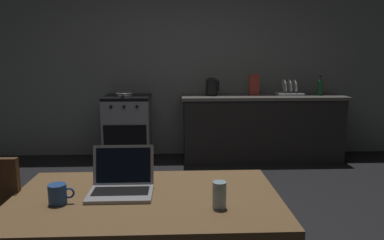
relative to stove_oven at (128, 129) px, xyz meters
The scene contains 12 objects.
back_wall 1.34m from the stove_oven, 20.96° to the left, with size 6.40×0.10×2.70m, color gray.
kitchen_counter 1.80m from the stove_oven, ahead, with size 2.16×0.64×0.88m.
stove_oven is the anchor object (origin of this frame).
dining_table 3.11m from the stove_oven, 80.85° to the right, with size 1.34×0.79×0.72m.
laptop 3.05m from the stove_oven, 83.07° to the right, with size 0.32×0.27×0.22m.
electric_kettle 1.25m from the stove_oven, ahead, with size 0.18×0.16×0.23m.
bottle 2.63m from the stove_oven, ahead, with size 0.06×0.06×0.26m.
frying_pan 0.47m from the stove_oven, 137.76° to the right, with size 0.23×0.41×0.05m.
coffee_mug 3.15m from the stove_oven, 88.45° to the right, with size 0.12×0.09×0.10m.
drinking_glass 3.34m from the stove_oven, 75.29° to the right, with size 0.06×0.06×0.13m.
cereal_box 1.79m from the stove_oven, ahead, with size 0.13×0.05×0.28m.
dish_rack 2.22m from the stove_oven, ahead, with size 0.34×0.26×0.21m.
Camera 1 is at (0.03, -2.57, 1.42)m, focal length 33.90 mm.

